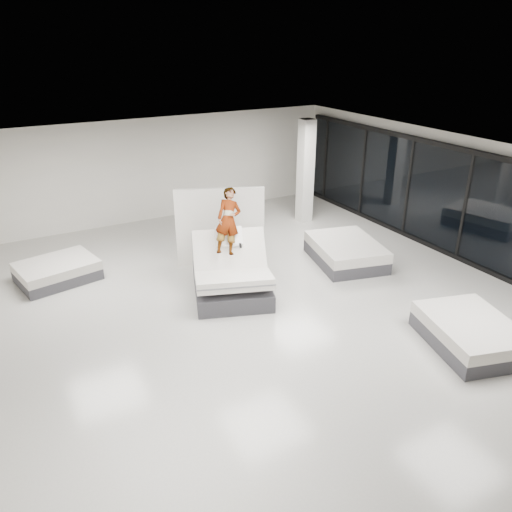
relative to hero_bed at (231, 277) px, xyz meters
name	(u,v)px	position (x,y,z in m)	size (l,w,h in m)	color
room	(266,245)	(0.24, -1.14, 1.16)	(14.00, 14.04, 3.20)	#B9B8AF
hero_bed	(231,277)	(0.00, 0.00, 0.00)	(2.31, 2.64, 1.50)	#353539
person	(229,234)	(0.12, 0.33, 0.92)	(0.56, 0.37, 1.55)	slate
remote	(240,246)	(0.21, -0.07, 0.75)	(0.05, 0.14, 0.03)	black
divider_panel	(220,227)	(0.49, 1.62, 0.58)	(2.24, 0.10, 2.04)	silver
flat_bed_right_far	(346,252)	(3.40, 0.14, -0.15)	(2.01, 2.40, 0.57)	#353539
flat_bed_right_near	(470,333)	(3.08, -4.10, -0.17)	(1.95, 2.29, 0.54)	#353539
flat_bed_left_far	(57,271)	(-3.41, 2.65, -0.19)	(2.00, 1.66, 0.49)	#353539
column	(305,172)	(4.24, 3.36, 1.16)	(0.40, 0.40, 3.20)	silver
storefront_glazing	(465,207)	(6.14, -1.14, 1.01)	(0.12, 13.40, 2.92)	black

